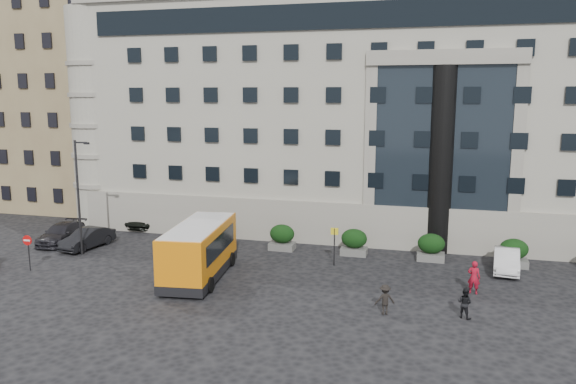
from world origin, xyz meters
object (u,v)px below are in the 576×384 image
object	(u,v)px
hedge_e	(514,253)
bus_stop_sign	(334,240)
red_truck	(166,201)
parked_car_c	(61,233)
street_lamp	(79,193)
hedge_c	(354,242)
pedestrian_c	(385,299)
white_taxi	(507,260)
pedestrian_a	(474,277)
hedge_a	(215,232)
parked_car_d	(151,217)
hedge_d	(431,247)
pedestrian_b	(465,303)
no_entry_sign	(28,246)
parked_car_b	(87,238)
minibus	(199,249)
hedge_b	(282,237)

from	to	relation	value
hedge_e	bus_stop_sign	size ratio (longest dim) A/B	0.73
red_truck	parked_car_c	world-z (taller)	red_truck
bus_stop_sign	street_lamp	bearing A→B (deg)	-173.46
hedge_c	pedestrian_c	size ratio (longest dim) A/B	1.17
bus_stop_sign	white_taxi	world-z (taller)	bus_stop_sign
parked_car_c	pedestrian_a	xyz separation A→B (m)	(29.40, -3.51, 0.24)
hedge_a	street_lamp	bearing A→B (deg)	-148.84
parked_car_d	pedestrian_a	size ratio (longest dim) A/B	2.91
hedge_d	bus_stop_sign	distance (m)	6.76
hedge_d	pedestrian_b	size ratio (longest dim) A/B	1.18
hedge_c	no_entry_sign	world-z (taller)	no_entry_sign
white_taxi	pedestrian_c	size ratio (longest dim) A/B	2.74
street_lamp	pedestrian_b	bearing A→B (deg)	-11.00
pedestrian_b	bus_stop_sign	bearing A→B (deg)	-14.39
hedge_c	parked_car_b	size ratio (longest dim) A/B	0.42
no_entry_sign	hedge_a	bearing A→B (deg)	44.48
hedge_a	hedge_e	bearing A→B (deg)	0.00
street_lamp	bus_stop_sign	world-z (taller)	street_lamp
bus_stop_sign	pedestrian_a	size ratio (longest dim) A/B	1.33
hedge_a	parked_car_d	world-z (taller)	hedge_a
pedestrian_b	pedestrian_c	distance (m)	3.93
hedge_a	parked_car_c	bearing A→B (deg)	-167.96
hedge_d	pedestrian_c	world-z (taller)	hedge_d
parked_car_c	pedestrian_b	size ratio (longest dim) A/B	3.15
pedestrian_c	pedestrian_a	bearing A→B (deg)	-155.48
street_lamp	parked_car_b	size ratio (longest dim) A/B	1.82
hedge_d	parked_car_b	xyz separation A→B (m)	(-24.21, -3.23, -0.21)
hedge_c	red_truck	size ratio (longest dim) A/B	0.36
hedge_d	minibus	distance (m)	15.46
bus_stop_sign	pedestrian_a	bearing A→B (deg)	-20.30
hedge_e	parked_car_c	distance (m)	32.29
hedge_b	hedge_c	distance (m)	5.20
parked_car_c	pedestrian_a	bearing A→B (deg)	-13.38
hedge_e	parked_car_c	xyz separation A→B (m)	(-32.20, -2.43, -0.22)
hedge_c	street_lamp	xyz separation A→B (m)	(-18.34, -4.80, 3.44)
parked_car_c	hedge_a	bearing A→B (deg)	5.47
street_lamp	hedge_e	bearing A→B (deg)	9.48
hedge_c	white_taxi	bearing A→B (deg)	-6.70
hedge_d	street_lamp	size ratio (longest dim) A/B	0.23
hedge_e	hedge_c	bearing A→B (deg)	180.00
hedge_d	bus_stop_sign	xyz separation A→B (m)	(-6.10, -2.80, 0.80)
hedge_b	bus_stop_sign	xyz separation A→B (m)	(4.30, -2.80, 0.80)
street_lamp	white_taxi	world-z (taller)	street_lamp
no_entry_sign	minibus	size ratio (longest dim) A/B	0.28
bus_stop_sign	minibus	world-z (taller)	minibus
no_entry_sign	parked_car_b	distance (m)	5.70
hedge_b	pedestrian_a	size ratio (longest dim) A/B	0.97
parked_car_d	pedestrian_c	world-z (taller)	pedestrian_c
hedge_e	red_truck	world-z (taller)	red_truck
hedge_c	parked_car_d	bearing A→B (deg)	166.62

